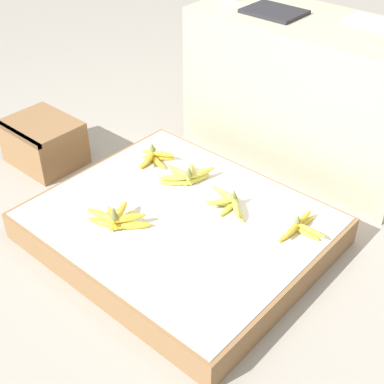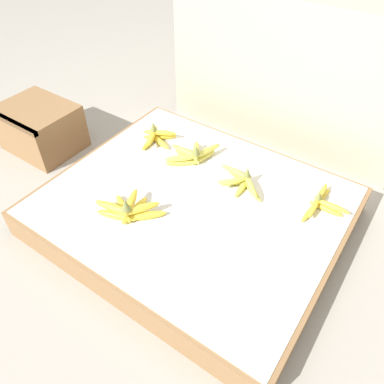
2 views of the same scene
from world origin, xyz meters
The scene contains 11 objects.
ground_plane centered at (0.00, 0.00, 0.00)m, with size 10.00×10.00×0.00m, color gray.
display_platform centered at (0.00, 0.00, 0.07)m, with size 1.17×0.99×0.14m.
back_vendor_table centered at (0.02, 0.95, 0.37)m, with size 1.22×0.54×0.74m.
wooden_crate centered at (-0.97, 0.00, 0.12)m, with size 0.37×0.30×0.24m.
banana_bunch_front_midleft centered at (-0.15, -0.22, 0.17)m, with size 0.26×0.19×0.11m.
banana_bunch_middle_left centered at (-0.38, 0.23, 0.16)m, with size 0.17×0.20×0.10m.
banana_bunch_middle_midleft centered at (-0.15, 0.21, 0.17)m, with size 0.19×0.25×0.10m.
banana_bunch_middle_midright centered at (0.12, 0.18, 0.16)m, with size 0.25×0.16×0.09m.
banana_bunch_middle_right centered at (0.44, 0.25, 0.16)m, with size 0.16×0.24×0.08m.
foam_tray_white centered at (0.24, 1.08, 0.75)m, with size 0.23×0.15×0.02m.
foam_tray_dark centered at (-0.19, 0.90, 0.75)m, with size 0.28×0.22×0.02m.
Camera 1 is at (1.22, -1.30, 1.56)m, focal length 50.00 mm.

